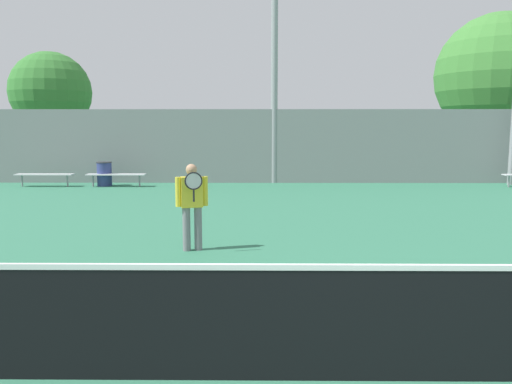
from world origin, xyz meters
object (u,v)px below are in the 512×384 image
object	(u,v)px
tennis_net	(380,322)
bench_adjacent_court	(116,175)
trash_bin	(104,174)
bench_courtside_near	(44,175)
light_pole_near_left	(275,31)
tree_green_broad	(51,92)
tennis_player	(192,202)
tree_green_tall	(498,76)

from	to	relation	value
tennis_net	bench_adjacent_court	xyz separation A→B (m)	(-6.44, 14.26, -0.10)
bench_adjacent_court	trash_bin	world-z (taller)	trash_bin
tennis_net	bench_courtside_near	xyz separation A→B (m)	(-9.12, 14.26, -0.10)
light_pole_near_left	tree_green_broad	bearing A→B (deg)	153.18
tennis_player	tree_green_tall	world-z (taller)	tree_green_tall
tennis_net	light_pole_near_left	distance (m)	16.57
trash_bin	tennis_net	bearing A→B (deg)	-64.41
tree_green_tall	tennis_net	bearing A→B (deg)	-116.83
bench_courtside_near	bench_adjacent_court	size ratio (longest dim) A/B	0.98
tree_green_tall	tree_green_broad	world-z (taller)	tree_green_tall
bench_adjacent_court	tree_green_tall	distance (m)	18.93
tree_green_broad	bench_courtside_near	bearing A→B (deg)	-70.23
tennis_net	bench_courtside_near	size ratio (longest dim) A/B	5.45
trash_bin	tree_green_tall	distance (m)	19.30
tennis_net	trash_bin	bearing A→B (deg)	115.59
tree_green_broad	tennis_player	bearing A→B (deg)	-60.63
tennis_net	bench_adjacent_court	world-z (taller)	tennis_net
tree_green_tall	trash_bin	bearing A→B (deg)	-159.45
bench_adjacent_court	tennis_net	bearing A→B (deg)	-65.71
bench_adjacent_court	light_pole_near_left	size ratio (longest dim) A/B	0.21
bench_courtside_near	trash_bin	distance (m)	2.18
light_pole_near_left	trash_bin	size ratio (longest dim) A/B	11.14
trash_bin	tree_green_broad	bearing A→B (deg)	124.64
light_pole_near_left	tree_green_broad	world-z (taller)	light_pole_near_left
tree_green_broad	bench_adjacent_court	bearing A→B (deg)	-53.52
trash_bin	tree_green_tall	xyz separation A→B (m)	(17.63, 6.61, 4.27)
trash_bin	tree_green_broad	xyz separation A→B (m)	(-4.70, 6.81, 3.48)
bench_courtside_near	trash_bin	size ratio (longest dim) A/B	2.32
tennis_net	tennis_player	size ratio (longest dim) A/B	7.38
tennis_player	bench_courtside_near	bearing A→B (deg)	110.54
trash_bin	tree_green_tall	size ratio (longest dim) A/B	0.12
trash_bin	tree_green_tall	bearing A→B (deg)	20.55
bench_adjacent_court	light_pole_near_left	distance (m)	8.16
tennis_net	light_pole_near_left	size ratio (longest dim) A/B	1.14
tennis_net	tree_green_broad	bearing A→B (deg)	118.67
bench_courtside_near	light_pole_near_left	xyz separation A→B (m)	(8.60, 1.43, 5.43)
light_pole_near_left	tennis_player	bearing A→B (deg)	-99.07
light_pole_near_left	tree_green_tall	xyz separation A→B (m)	(11.20, 5.43, -1.14)
tennis_net	bench_courtside_near	world-z (taller)	tennis_net
tennis_player	light_pole_near_left	world-z (taller)	light_pole_near_left
tennis_net	trash_bin	world-z (taller)	tennis_net
light_pole_near_left	bench_adjacent_court	bearing A→B (deg)	-166.44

